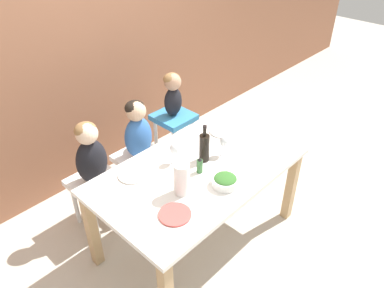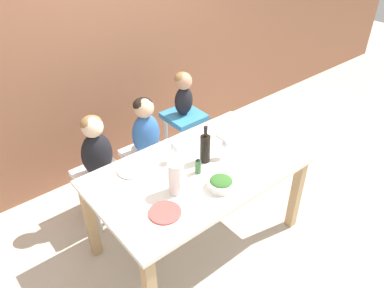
% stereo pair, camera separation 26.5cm
% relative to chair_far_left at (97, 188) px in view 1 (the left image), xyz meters
% --- Properties ---
extents(ground_plane, '(14.00, 14.00, 0.00)m').
position_rel_chair_far_left_xyz_m(ground_plane, '(0.45, -0.72, -0.39)').
color(ground_plane, '#BCB2A3').
extents(wall_back, '(10.00, 0.06, 2.70)m').
position_rel_chair_far_left_xyz_m(wall_back, '(0.45, 0.65, 0.96)').
color(wall_back, '#8E5B42').
rests_on(wall_back, ground_plane).
extents(dining_table, '(1.55, 0.91, 0.73)m').
position_rel_chair_far_left_xyz_m(dining_table, '(0.45, -0.72, 0.24)').
color(dining_table, white).
rests_on(dining_table, ground_plane).
extents(chair_far_left, '(0.38, 0.39, 0.47)m').
position_rel_chair_far_left_xyz_m(chair_far_left, '(0.00, 0.00, 0.00)').
color(chair_far_left, silver).
rests_on(chair_far_left, ground_plane).
extents(chair_far_center, '(0.38, 0.39, 0.47)m').
position_rel_chair_far_left_xyz_m(chair_far_center, '(0.47, 0.00, 0.00)').
color(chair_far_center, silver).
rests_on(chair_far_center, ground_plane).
extents(chair_right_highchair, '(0.33, 0.34, 0.70)m').
position_rel_chair_far_left_xyz_m(chair_right_highchair, '(0.88, 0.00, 0.16)').
color(chair_right_highchair, silver).
rests_on(chair_right_highchair, ground_plane).
extents(person_child_left, '(0.26, 0.18, 0.53)m').
position_rel_chair_far_left_xyz_m(person_child_left, '(0.00, 0.00, 0.35)').
color(person_child_left, black).
rests_on(person_child_left, chair_far_left).
extents(person_child_center, '(0.26, 0.18, 0.53)m').
position_rel_chair_far_left_xyz_m(person_child_center, '(0.47, 0.00, 0.35)').
color(person_child_center, '#3366B2').
rests_on(person_child_center, chair_far_center).
extents(person_baby_right, '(0.18, 0.16, 0.40)m').
position_rel_chair_far_left_xyz_m(person_baby_right, '(0.88, 0.00, 0.55)').
color(person_baby_right, black).
rests_on(person_baby_right, chair_right_highchair).
extents(wine_bottle, '(0.08, 0.08, 0.30)m').
position_rel_chair_far_left_xyz_m(wine_bottle, '(0.55, -0.68, 0.46)').
color(wine_bottle, black).
rests_on(wine_bottle, dining_table).
extents(paper_towel_roll, '(0.10, 0.10, 0.23)m').
position_rel_chair_far_left_xyz_m(paper_towel_roll, '(0.17, -0.81, 0.45)').
color(paper_towel_roll, white).
rests_on(paper_towel_roll, dining_table).
extents(wine_glass_near, '(0.07, 0.07, 0.17)m').
position_rel_chair_far_left_xyz_m(wine_glass_near, '(0.70, -0.74, 0.45)').
color(wine_glass_near, white).
rests_on(wine_glass_near, dining_table).
extents(wine_glass_far, '(0.07, 0.07, 0.17)m').
position_rel_chair_far_left_xyz_m(wine_glass_far, '(0.37, -0.54, 0.45)').
color(wine_glass_far, white).
rests_on(wine_glass_far, dining_table).
extents(salad_bowl_large, '(0.18, 0.18, 0.08)m').
position_rel_chair_far_left_xyz_m(salad_bowl_large, '(0.43, -0.98, 0.38)').
color(salad_bowl_large, white).
rests_on(salad_bowl_large, dining_table).
extents(dinner_plate_front_left, '(0.21, 0.21, 0.01)m').
position_rel_chair_far_left_xyz_m(dinner_plate_front_left, '(-0.01, -0.93, 0.34)').
color(dinner_plate_front_left, '#D14C47').
rests_on(dinner_plate_front_left, dining_table).
extents(dinner_plate_back_left, '(0.21, 0.21, 0.01)m').
position_rel_chair_far_left_xyz_m(dinner_plate_back_left, '(0.06, -0.44, 0.34)').
color(dinner_plate_back_left, silver).
rests_on(dinner_plate_back_left, dining_table).
extents(dinner_plate_back_right, '(0.21, 0.21, 0.01)m').
position_rel_chair_far_left_xyz_m(dinner_plate_back_right, '(0.94, -0.53, 0.34)').
color(dinner_plate_back_right, silver).
rests_on(dinner_plate_back_right, dining_table).
extents(condiment_bottle_hot_sauce, '(0.04, 0.04, 0.13)m').
position_rel_chair_far_left_xyz_m(condiment_bottle_hot_sauce, '(0.42, -0.75, 0.40)').
color(condiment_bottle_hot_sauce, '#336633').
rests_on(condiment_bottle_hot_sauce, dining_table).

